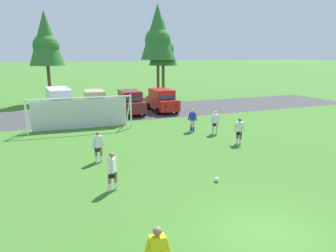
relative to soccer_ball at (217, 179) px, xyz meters
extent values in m
plane|color=#3D7028|center=(-0.63, 10.85, -0.11)|extent=(400.00, 400.00, 0.00)
cube|color=#3D3D3F|center=(-0.63, 18.01, -0.11)|extent=(52.00, 8.40, 0.01)
sphere|color=white|center=(0.00, 0.00, 0.00)|extent=(0.22, 0.22, 0.22)
sphere|color=black|center=(0.00, 0.00, 0.00)|extent=(0.08, 0.08, 0.08)
sphere|color=red|center=(0.06, 0.00, 0.00)|extent=(0.07, 0.07, 0.07)
cylinder|color=white|center=(-0.75, 11.52, 1.11)|extent=(0.12, 0.12, 2.44)
cylinder|color=white|center=(-8.06, 11.97, 1.11)|extent=(0.12, 0.12, 2.44)
cylinder|color=white|center=(-4.41, 11.74, 2.33)|extent=(7.31, 0.57, 0.12)
cylinder|color=white|center=(-0.70, 12.42, 1.23)|extent=(0.20, 1.95, 2.46)
cylinder|color=white|center=(-8.00, 12.87, 1.23)|extent=(0.20, 1.95, 2.46)
cube|color=silver|center=(-4.35, 12.74, 0.99)|extent=(6.94, 0.47, 2.20)
cube|color=yellow|center=(-4.66, -5.13, 0.99)|extent=(0.40, 0.28, 0.60)
sphere|color=#936B4C|center=(-4.66, -5.13, 1.42)|extent=(0.22, 0.22, 0.22)
cylinder|color=yellow|center=(-4.90, -5.06, 0.97)|extent=(0.24, 0.11, 0.55)
cylinder|color=yellow|center=(-4.41, -5.20, 0.97)|extent=(0.24, 0.11, 0.55)
cylinder|color=#936B4C|center=(-4.28, 4.56, 0.29)|extent=(0.14, 0.14, 0.80)
cylinder|color=#936B4C|center=(-4.53, 4.66, 0.29)|extent=(0.14, 0.14, 0.80)
cylinder|color=white|center=(-4.28, 4.56, 0.05)|extent=(0.15, 0.15, 0.32)
cylinder|color=white|center=(-4.53, 4.66, 0.05)|extent=(0.15, 0.15, 0.32)
cube|color=black|center=(-4.41, 4.61, 0.61)|extent=(0.40, 0.33, 0.28)
cube|color=silver|center=(-4.41, 4.61, 0.99)|extent=(0.44, 0.37, 0.60)
sphere|color=#936B4C|center=(-4.41, 4.61, 1.42)|extent=(0.22, 0.22, 0.22)
cylinder|color=silver|center=(-4.16, 4.67, 0.97)|extent=(0.25, 0.17, 0.55)
cylinder|color=silver|center=(-4.65, 4.55, 0.97)|extent=(0.25, 0.17, 0.55)
cylinder|color=brown|center=(4.41, 4.63, 0.29)|extent=(0.14, 0.14, 0.80)
cylinder|color=brown|center=(4.32, 4.83, 0.29)|extent=(0.14, 0.14, 0.80)
cylinder|color=white|center=(4.41, 4.63, 0.05)|extent=(0.15, 0.15, 0.32)
cylinder|color=white|center=(4.32, 4.83, 0.05)|extent=(0.15, 0.15, 0.32)
cube|color=black|center=(4.37, 4.73, 0.61)|extent=(0.40, 0.39, 0.28)
cube|color=silver|center=(4.37, 4.73, 0.99)|extent=(0.45, 0.43, 0.60)
sphere|color=brown|center=(4.37, 4.73, 1.42)|extent=(0.22, 0.22, 0.22)
cylinder|color=silver|center=(4.54, 4.54, 0.97)|extent=(0.23, 0.21, 0.55)
cylinder|color=silver|center=(4.20, 4.92, 0.97)|extent=(0.23, 0.21, 0.55)
cylinder|color=#936B4C|center=(-4.33, 0.88, 0.29)|extent=(0.14, 0.14, 0.80)
cylinder|color=#936B4C|center=(-4.61, 0.82, 0.29)|extent=(0.14, 0.14, 0.80)
cylinder|color=white|center=(-4.33, 0.88, 0.05)|extent=(0.15, 0.15, 0.32)
cylinder|color=white|center=(-4.61, 0.82, 0.05)|extent=(0.15, 0.15, 0.32)
cube|color=black|center=(-4.47, 0.85, 0.61)|extent=(0.37, 0.40, 0.28)
cube|color=white|center=(-4.47, 0.85, 0.99)|extent=(0.41, 0.45, 0.60)
sphere|color=#936B4C|center=(-4.47, 0.85, 1.42)|extent=(0.22, 0.22, 0.22)
cylinder|color=white|center=(-4.30, 1.04, 0.97)|extent=(0.20, 0.24, 0.55)
cylinder|color=white|center=(-4.64, 0.66, 0.97)|extent=(0.20, 0.24, 0.55)
cylinder|color=beige|center=(4.31, 7.34, 0.29)|extent=(0.14, 0.14, 0.80)
cylinder|color=beige|center=(4.14, 7.57, 0.29)|extent=(0.14, 0.14, 0.80)
cylinder|color=white|center=(4.31, 7.34, 0.05)|extent=(0.15, 0.15, 0.32)
cylinder|color=white|center=(4.14, 7.57, 0.05)|extent=(0.15, 0.15, 0.32)
cube|color=black|center=(4.23, 7.45, 0.61)|extent=(0.37, 0.27, 0.28)
cube|color=white|center=(4.23, 7.45, 0.99)|extent=(0.41, 0.30, 0.60)
sphere|color=beige|center=(4.23, 7.45, 1.42)|extent=(0.22, 0.22, 0.22)
cylinder|color=white|center=(4.47, 7.37, 0.97)|extent=(0.24, 0.13, 0.55)
cylinder|color=white|center=(3.99, 7.53, 0.97)|extent=(0.24, 0.13, 0.55)
cylinder|color=tan|center=(3.13, 8.66, 0.29)|extent=(0.14, 0.14, 0.80)
cylinder|color=tan|center=(3.07, 8.91, 0.29)|extent=(0.14, 0.14, 0.80)
cylinder|color=#232D99|center=(3.13, 8.66, 0.05)|extent=(0.15, 0.15, 0.32)
cylinder|color=#232D99|center=(3.07, 8.91, 0.05)|extent=(0.15, 0.15, 0.32)
cube|color=silver|center=(3.10, 8.78, 0.61)|extent=(0.40, 0.38, 0.28)
cube|color=#232D99|center=(3.10, 8.78, 0.99)|extent=(0.45, 0.42, 0.60)
sphere|color=tan|center=(3.10, 8.78, 1.42)|extent=(0.22, 0.22, 0.22)
cylinder|color=#232D99|center=(3.28, 8.60, 0.97)|extent=(0.24, 0.21, 0.55)
cylinder|color=#232D99|center=(2.92, 8.97, 0.97)|extent=(0.24, 0.21, 0.55)
cube|color=silver|center=(-5.54, 18.15, 0.76)|extent=(2.29, 4.93, 1.10)
cube|color=silver|center=(-5.56, 18.35, 1.86)|extent=(2.09, 4.22, 1.10)
cube|color=#28384C|center=(-5.42, 16.38, 1.84)|extent=(1.69, 0.58, 0.91)
cube|color=#28384C|center=(-4.65, 18.41, 1.86)|extent=(0.29, 3.48, 0.77)
cube|color=white|center=(-4.84, 15.83, 0.81)|extent=(0.28, 0.10, 0.20)
cube|color=white|center=(-5.91, 15.75, 0.81)|extent=(0.28, 0.10, 0.20)
cube|color=#B21414|center=(-5.17, 20.54, 0.81)|extent=(0.28, 0.10, 0.20)
cube|color=#B21414|center=(-6.25, 20.46, 0.81)|extent=(0.28, 0.10, 0.20)
cylinder|color=black|center=(-4.46, 16.73, 0.21)|extent=(0.28, 0.66, 0.64)
cylinder|color=black|center=(-6.42, 16.59, 0.21)|extent=(0.28, 0.66, 0.64)
cylinder|color=black|center=(-4.67, 19.70, 0.21)|extent=(0.28, 0.66, 0.64)
cylinder|color=black|center=(-6.63, 19.56, 0.21)|extent=(0.28, 0.66, 0.64)
cube|color=tan|center=(-2.38, 18.42, 0.71)|extent=(2.17, 4.70, 1.00)
cube|color=tan|center=(-2.37, 18.62, 1.63)|extent=(1.92, 3.10, 0.84)
cube|color=#28384C|center=(-2.45, 17.20, 1.61)|extent=(1.63, 0.47, 0.71)
cube|color=#28384C|center=(-1.48, 18.57, 1.63)|extent=(0.19, 2.55, 0.59)
cube|color=white|center=(-1.99, 16.13, 0.76)|extent=(0.28, 0.10, 0.20)
cube|color=white|center=(-3.03, 16.19, 0.76)|extent=(0.28, 0.10, 0.20)
cube|color=#B21414|center=(-1.72, 20.65, 0.76)|extent=(0.28, 0.10, 0.20)
cube|color=#B21414|center=(-2.77, 20.71, 0.76)|extent=(0.28, 0.10, 0.20)
cylinder|color=black|center=(-1.51, 16.94, 0.21)|extent=(0.28, 0.65, 0.64)
cylinder|color=black|center=(-3.41, 17.05, 0.21)|extent=(0.28, 0.65, 0.64)
cylinder|color=black|center=(-1.35, 19.79, 0.21)|extent=(0.28, 0.65, 0.64)
cylinder|color=black|center=(-3.24, 19.90, 0.21)|extent=(0.28, 0.65, 0.64)
cube|color=maroon|center=(0.71, 17.08, 0.71)|extent=(2.11, 4.68, 1.00)
cube|color=maroon|center=(0.72, 17.28, 1.63)|extent=(1.88, 3.08, 0.84)
cube|color=#28384C|center=(0.65, 15.87, 1.61)|extent=(1.63, 0.45, 0.71)
cube|color=#28384C|center=(1.60, 17.24, 1.63)|extent=(0.16, 2.55, 0.59)
cube|color=white|center=(1.13, 14.80, 0.76)|extent=(0.28, 0.09, 0.20)
cube|color=white|center=(0.08, 14.85, 0.76)|extent=(0.28, 0.09, 0.20)
cube|color=#B21414|center=(1.34, 19.32, 0.76)|extent=(0.28, 0.09, 0.20)
cube|color=#B21414|center=(0.29, 19.37, 0.76)|extent=(0.28, 0.09, 0.20)
cylinder|color=black|center=(1.59, 15.62, 0.21)|extent=(0.27, 0.65, 0.64)
cylinder|color=black|center=(-0.30, 15.70, 0.21)|extent=(0.27, 0.65, 0.64)
cylinder|color=black|center=(1.73, 18.46, 0.21)|extent=(0.27, 0.65, 0.64)
cylinder|color=black|center=(-0.17, 18.55, 0.21)|extent=(0.27, 0.65, 0.64)
cube|color=red|center=(3.89, 17.06, 0.71)|extent=(1.96, 4.62, 1.00)
cube|color=red|center=(3.89, 17.26, 1.63)|extent=(1.79, 3.02, 0.84)
cube|color=#28384C|center=(3.88, 15.84, 1.61)|extent=(1.62, 0.40, 0.71)
cube|color=#28384C|center=(4.78, 17.25, 1.63)|extent=(0.07, 2.55, 0.59)
cube|color=white|center=(4.38, 14.79, 0.76)|extent=(0.28, 0.08, 0.20)
cube|color=white|center=(3.34, 14.80, 0.76)|extent=(0.28, 0.08, 0.20)
cube|color=#B21414|center=(4.44, 19.31, 0.76)|extent=(0.28, 0.08, 0.20)
cube|color=#B21414|center=(3.40, 19.32, 0.76)|extent=(0.28, 0.08, 0.20)
cylinder|color=black|center=(4.82, 15.62, 0.21)|extent=(0.25, 0.64, 0.64)
cylinder|color=black|center=(2.92, 15.64, 0.21)|extent=(0.25, 0.64, 0.64)
cylinder|color=black|center=(4.86, 18.47, 0.21)|extent=(0.25, 0.64, 0.64)
cylinder|color=black|center=(2.96, 18.50, 0.21)|extent=(0.25, 0.64, 0.64)
cylinder|color=brown|center=(-6.05, 27.00, 2.00)|extent=(0.36, 0.36, 4.22)
cone|color=#2D702D|center=(-6.05, 27.00, 7.06)|extent=(3.80, 3.80, 5.90)
sphere|color=#2D702D|center=(-6.05, 27.00, 6.17)|extent=(2.85, 2.85, 2.85)
cylinder|color=brown|center=(6.97, 26.66, 2.27)|extent=(0.36, 0.36, 4.76)
cone|color=#2D702D|center=(6.97, 26.66, 7.98)|extent=(4.29, 4.29, 6.67)
sphere|color=#2D702D|center=(6.97, 26.66, 6.98)|extent=(3.21, 3.21, 3.21)
cylinder|color=brown|center=(7.80, 26.98, 1.91)|extent=(0.36, 0.36, 4.05)
cone|color=#2D702D|center=(7.80, 26.98, 6.77)|extent=(3.64, 3.64, 5.67)
sphere|color=#2D702D|center=(7.80, 26.98, 5.92)|extent=(2.73, 2.73, 2.73)
camera|label=1|loc=(-6.88, -11.36, 5.48)|focal=33.69mm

